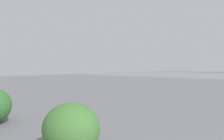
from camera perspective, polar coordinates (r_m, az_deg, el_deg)
The scene contains 1 object.
shrub_round at distance 3.78m, azimuth -10.74°, elevation -14.97°, with size 1.01×0.91×0.86m.
Camera 1 is at (0.13, 1.09, 1.45)m, focal length 34.70 mm.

